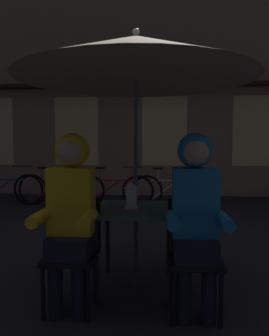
% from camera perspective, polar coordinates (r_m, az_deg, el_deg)
% --- Properties ---
extents(ground_plane, '(60.00, 60.00, 0.00)m').
position_cam_1_polar(ground_plane, '(3.13, 0.24, -20.46)').
color(ground_plane, '#232326').
extents(cafe_table, '(0.72, 0.72, 0.74)m').
position_cam_1_polar(cafe_table, '(2.92, 0.25, -9.03)').
color(cafe_table, '#42664C').
rests_on(cafe_table, ground_plane).
extents(patio_umbrella, '(2.10, 2.10, 2.31)m').
position_cam_1_polar(patio_umbrella, '(2.93, 0.26, 19.08)').
color(patio_umbrella, '#4C4C51').
rests_on(patio_umbrella, ground_plane).
extents(lantern, '(0.11, 0.11, 0.23)m').
position_cam_1_polar(lantern, '(2.84, -0.49, -4.81)').
color(lantern, white).
rests_on(lantern, cafe_table).
extents(chair_left, '(0.40, 0.40, 0.87)m').
position_cam_1_polar(chair_left, '(2.68, -10.89, -13.64)').
color(chair_left, black).
rests_on(chair_left, ground_plane).
extents(chair_right, '(0.40, 0.40, 0.87)m').
position_cam_1_polar(chair_right, '(2.61, 10.56, -14.14)').
color(chair_right, black).
rests_on(chair_right, ground_plane).
extents(person_left_hooded, '(0.45, 0.56, 1.40)m').
position_cam_1_polar(person_left_hooded, '(2.54, -11.35, -6.36)').
color(person_left_hooded, black).
rests_on(person_left_hooded, ground_plane).
extents(person_right_hooded, '(0.45, 0.56, 1.40)m').
position_cam_1_polar(person_right_hooded, '(2.47, 10.83, -6.68)').
color(person_right_hooded, black).
rests_on(person_right_hooded, ground_plane).
extents(shopfront_building, '(10.00, 0.93, 6.20)m').
position_cam_1_polar(shopfront_building, '(8.46, -2.39, 16.64)').
color(shopfront_building, '#937A56').
rests_on(shopfront_building, ground_plane).
extents(bicycle_nearest, '(1.68, 0.13, 0.84)m').
position_cam_1_polar(bicycle_nearest, '(7.34, -22.11, -3.40)').
color(bicycle_nearest, black).
rests_on(bicycle_nearest, ground_plane).
extents(bicycle_second, '(1.67, 0.28, 0.84)m').
position_cam_1_polar(bicycle_second, '(6.84, -14.10, -3.77)').
color(bicycle_second, black).
rests_on(bicycle_second, ground_plane).
extents(bicycle_third, '(1.68, 0.14, 0.84)m').
position_cam_1_polar(bicycle_third, '(6.63, -3.81, -3.91)').
color(bicycle_third, black).
rests_on(bicycle_third, ground_plane).
extents(bicycle_fourth, '(1.68, 0.10, 0.84)m').
position_cam_1_polar(bicycle_fourth, '(6.57, 6.64, -4.00)').
color(bicycle_fourth, black).
rests_on(bicycle_fourth, ground_plane).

